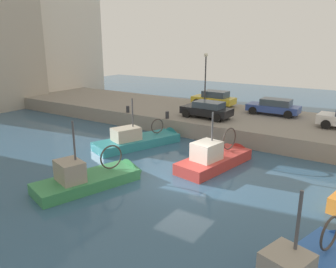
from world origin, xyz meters
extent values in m
plane|color=#335675|center=(0.00, 0.00, 0.00)|extent=(80.00, 80.00, 0.00)
cube|color=gray|center=(11.50, 0.00, 0.60)|extent=(9.00, 56.00, 1.20)
cube|color=teal|center=(3.42, 5.90, 0.00)|extent=(6.38, 3.96, 1.17)
cone|color=teal|center=(6.60, 4.71, 0.00)|extent=(1.46, 1.96, 1.76)
cube|color=#896B4C|center=(3.42, 5.90, 0.53)|extent=(6.10, 3.73, 0.08)
cube|color=#B7AD99|center=(2.63, 6.20, 1.01)|extent=(2.12, 1.78, 0.88)
cylinder|color=#4C4C51|center=(3.14, 6.01, 1.96)|extent=(0.10, 0.10, 2.86)
torus|color=#3F3833|center=(5.02, 5.31, 1.17)|extent=(1.03, 0.45, 1.07)
sphere|color=white|center=(2.09, 7.55, 0.18)|extent=(0.32, 0.32, 0.32)
cube|color=#BC3833|center=(2.84, -0.30, 0.00)|extent=(5.45, 2.74, 1.28)
cone|color=#BC3833|center=(5.75, -0.82, 0.00)|extent=(1.18, 1.81, 1.68)
cube|color=#896B4C|center=(2.84, -0.30, 0.58)|extent=(5.22, 2.56, 0.08)
cube|color=beige|center=(2.06, -0.16, 1.14)|extent=(1.74, 1.49, 1.05)
cylinder|color=#4C4C51|center=(2.51, -0.24, 1.94)|extent=(0.10, 0.10, 2.72)
torus|color=#3F3833|center=(4.28, -0.56, 1.38)|extent=(1.37, 0.32, 1.38)
sphere|color=white|center=(1.49, 0.98, 0.19)|extent=(0.32, 0.32, 0.32)
cylinder|color=#4C4C51|center=(-5.26, -6.62, 1.93)|extent=(0.10, 0.10, 2.84)
torus|color=#3F3833|center=(-3.25, -7.24, 1.21)|extent=(1.16, 0.43, 1.19)
cube|color=#388951|center=(-3.22, 3.85, 0.00)|extent=(5.52, 3.38, 1.11)
cone|color=#388951|center=(-0.41, 2.99, 0.00)|extent=(1.37, 1.95, 1.76)
cube|color=#896B4C|center=(-3.22, 3.85, 0.50)|extent=(5.28, 3.17, 0.08)
cube|color=gray|center=(-4.02, 4.09, 1.05)|extent=(1.47, 1.69, 1.03)
cylinder|color=#4C4C51|center=(-3.71, 4.00, 2.00)|extent=(0.10, 0.10, 2.99)
torus|color=#3F3833|center=(-1.83, 3.43, 1.26)|extent=(1.26, 0.45, 1.29)
sphere|color=white|center=(-4.39, 5.33, 0.17)|extent=(0.32, 0.32, 0.32)
sphere|color=white|center=(1.58, -6.77, 0.21)|extent=(0.32, 0.32, 0.32)
cube|color=gold|center=(13.98, 5.24, 1.75)|extent=(1.72, 3.97, 0.57)
cube|color=#384756|center=(13.97, 5.04, 2.32)|extent=(1.49, 2.23, 0.57)
cylinder|color=black|center=(13.17, 6.59, 1.52)|extent=(0.23, 0.64, 0.64)
cylinder|color=black|center=(14.83, 6.57, 1.52)|extent=(0.23, 0.64, 0.64)
cylinder|color=black|center=(13.13, 3.91, 1.52)|extent=(0.23, 0.64, 0.64)
cylinder|color=black|center=(14.79, 3.88, 1.52)|extent=(0.23, 0.64, 0.64)
cylinder|color=black|center=(10.69, -4.91, 1.52)|extent=(0.25, 0.65, 0.64)
cylinder|color=black|center=(12.37, -4.99, 1.52)|extent=(0.25, 0.65, 0.64)
cube|color=black|center=(9.23, 3.54, 1.75)|extent=(1.80, 4.01, 0.57)
cube|color=#384756|center=(9.23, 3.35, 2.27)|extent=(1.55, 2.26, 0.47)
cylinder|color=black|center=(8.43, 4.92, 1.52)|extent=(0.24, 0.65, 0.64)
cylinder|color=black|center=(10.12, 4.87, 1.52)|extent=(0.24, 0.65, 0.64)
cylinder|color=black|center=(8.35, 2.22, 1.52)|extent=(0.24, 0.65, 0.64)
cylinder|color=black|center=(10.04, 2.17, 1.52)|extent=(0.24, 0.65, 0.64)
cube|color=#334C9E|center=(13.28, -0.50, 1.73)|extent=(1.68, 4.17, 0.53)
cube|color=#384756|center=(13.28, -0.70, 2.26)|extent=(1.47, 2.34, 0.52)
cylinder|color=black|center=(12.45, 0.91, 1.52)|extent=(0.23, 0.64, 0.64)
cylinder|color=black|center=(14.09, 0.92, 1.52)|extent=(0.23, 0.64, 0.64)
cylinder|color=black|center=(12.47, -1.92, 1.52)|extent=(0.23, 0.64, 0.64)
cylinder|color=black|center=(14.11, -1.90, 1.52)|extent=(0.23, 0.64, 0.64)
cylinder|color=#2D2D33|center=(7.35, 6.00, 1.48)|extent=(0.28, 0.28, 0.55)
cylinder|color=#2D2D33|center=(7.35, 10.00, 1.48)|extent=(0.28, 0.28, 0.55)
cylinder|color=#38383D|center=(13.00, 5.65, 3.45)|extent=(0.12, 0.12, 4.50)
sphere|color=#F2EACC|center=(13.00, 5.65, 5.85)|extent=(0.36, 0.36, 0.36)
cube|color=silver|center=(14.74, 28.39, 10.09)|extent=(10.17, 7.31, 20.19)
camera|label=1|loc=(-13.88, -8.08, 7.17)|focal=35.64mm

